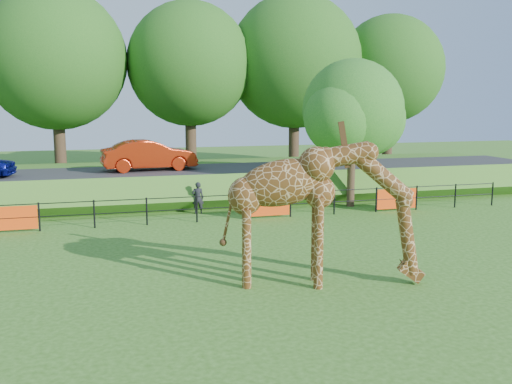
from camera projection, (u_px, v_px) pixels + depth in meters
The scene contains 9 objects.
ground at pixel (246, 282), 15.52m from camera, with size 90.00×90.00×0.00m, color #315F17.
giraffe at pixel (324, 214), 15.05m from camera, with size 5.41×0.99×3.87m, color #512E10, non-canonical shape.
perimeter_fence at pixel (197, 209), 23.04m from camera, with size 28.07×0.10×1.10m, color black, non-canonical shape.
embankment at pixel (173, 181), 30.16m from camera, with size 40.00×9.00×1.30m, color #315F17.
road at pixel (177, 171), 28.62m from camera, with size 40.00×5.00×0.12m, color #2C2C2F.
car_red at pixel (149, 155), 28.42m from camera, with size 1.61×4.63×1.52m, color #AF270C.
visitor at pixel (198, 198), 24.76m from camera, with size 0.51×0.33×1.40m, color black.
tree_east at pixel (354, 114), 25.99m from camera, with size 5.40×4.71×6.76m.
bg_tree_line at pixel (188, 63), 35.80m from camera, with size 37.30×8.80×11.82m.
Camera 1 is at (-3.71, -14.46, 4.90)m, focal length 40.00 mm.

